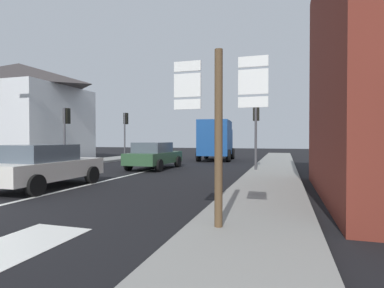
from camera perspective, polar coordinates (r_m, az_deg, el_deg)
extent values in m
plane|color=black|center=(16.27, -7.89, -4.92)|extent=(80.00, 80.00, 0.00)
cube|color=gray|center=(12.81, 14.44, -6.22)|extent=(2.26, 44.00, 0.14)
cube|color=gray|center=(18.26, -28.84, -4.17)|extent=(2.26, 44.00, 0.14)
cube|color=silver|center=(12.77, -15.47, -6.53)|extent=(0.16, 12.00, 0.01)
cube|color=silver|center=(5.66, -29.99, -16.15)|extent=(1.20, 2.20, 0.01)
cube|color=silver|center=(26.74, -29.52, 3.15)|extent=(8.74, 6.86, 5.50)
pyramid|color=#383333|center=(27.15, -29.58, 10.99)|extent=(9.18, 7.21, 1.91)
cube|color=silver|center=(29.68, -23.84, -1.67)|extent=(5.25, 1.20, 0.70)
cube|color=beige|center=(11.50, -25.63, -4.34)|extent=(1.75, 4.20, 0.60)
cube|color=#47515B|center=(11.28, -26.51, -1.52)|extent=(1.55, 2.10, 0.55)
cylinder|color=black|center=(13.11, -24.45, -5.01)|extent=(0.22, 0.64, 0.64)
cylinder|color=black|center=(12.03, -18.15, -5.50)|extent=(0.22, 0.64, 0.64)
cylinder|color=black|center=(9.96, -27.16, -6.89)|extent=(0.22, 0.64, 0.64)
cube|color=#2D5133|center=(17.13, -6.99, -2.55)|extent=(1.82, 4.23, 0.60)
cube|color=#47515B|center=(16.87, -7.35, -0.64)|extent=(1.59, 2.13, 0.55)
cylinder|color=black|center=(18.74, -7.69, -3.17)|extent=(0.23, 0.64, 0.64)
cylinder|color=black|center=(18.05, -2.66, -3.32)|extent=(0.23, 0.64, 0.64)
cylinder|color=black|center=(16.35, -11.78, -3.78)|extent=(0.23, 0.64, 0.64)
cylinder|color=black|center=(15.56, -6.15, -4.00)|extent=(0.23, 0.64, 0.64)
cube|color=#19478C|center=(23.23, 4.35, 1.16)|extent=(2.48, 3.86, 2.60)
cube|color=#19478C|center=(25.71, 5.14, 0.47)|extent=(2.18, 1.46, 2.00)
cube|color=#47515B|center=(25.76, 5.15, 2.25)|extent=(1.76, 0.24, 0.70)
cylinder|color=black|center=(25.85, 2.70, -1.74)|extent=(0.35, 0.92, 0.90)
cylinder|color=black|center=(25.57, 7.57, -1.78)|extent=(0.35, 0.92, 0.90)
cylinder|color=black|center=(22.51, 1.23, -2.14)|extent=(0.35, 0.92, 0.90)
cylinder|color=black|center=(22.19, 6.82, -2.19)|extent=(0.35, 0.92, 0.90)
cylinder|color=brown|center=(5.28, 4.97, 0.30)|extent=(0.14, 0.14, 3.20)
cube|color=white|center=(5.63, -0.87, 14.30)|extent=(0.50, 0.03, 0.18)
cube|color=black|center=(5.65, -0.81, 14.25)|extent=(0.43, 0.01, 0.13)
cube|color=white|center=(5.56, -0.87, 10.89)|extent=(0.50, 0.03, 0.42)
cube|color=black|center=(5.58, -0.81, 10.85)|extent=(0.43, 0.01, 0.32)
cube|color=white|center=(5.52, -0.87, 7.41)|extent=(0.50, 0.03, 0.18)
cube|color=black|center=(5.53, -0.81, 7.38)|extent=(0.43, 0.01, 0.13)
cube|color=white|center=(5.40, 11.34, 14.85)|extent=(0.50, 0.03, 0.18)
cube|color=black|center=(5.42, 11.36, 14.81)|extent=(0.43, 0.01, 0.13)
cube|color=white|center=(5.33, 11.33, 11.31)|extent=(0.50, 0.03, 0.42)
cube|color=black|center=(5.35, 11.35, 11.27)|extent=(0.43, 0.01, 0.32)
cube|color=white|center=(5.28, 11.32, 7.67)|extent=(0.50, 0.03, 0.18)
cube|color=black|center=(5.30, 11.34, 7.65)|extent=(0.43, 0.01, 0.13)
cylinder|color=#47474C|center=(19.16, -22.68, 1.07)|extent=(0.12, 0.12, 3.45)
cube|color=black|center=(19.36, -22.32, 4.85)|extent=(0.30, 0.28, 0.90)
sphere|color=#360303|center=(19.49, -22.07, 5.62)|extent=(0.18, 0.18, 0.18)
sphere|color=orange|center=(19.47, -22.06, 4.80)|extent=(0.18, 0.18, 0.18)
sphere|color=black|center=(19.45, -22.06, 3.98)|extent=(0.18, 0.18, 0.18)
cylinder|color=#47474C|center=(15.44, 11.80, 1.21)|extent=(0.12, 0.12, 3.47)
cube|color=black|center=(15.70, 11.88, 5.91)|extent=(0.30, 0.28, 0.90)
sphere|color=#360303|center=(15.86, 11.93, 6.83)|extent=(0.18, 0.18, 0.18)
sphere|color=orange|center=(15.84, 11.93, 5.83)|extent=(0.18, 0.18, 0.18)
sphere|color=black|center=(15.82, 11.92, 4.82)|extent=(0.18, 0.18, 0.18)
cylinder|color=#47474C|center=(24.92, -12.45, 1.41)|extent=(0.12, 0.12, 3.75)
cube|color=black|center=(25.15, -12.23, 4.66)|extent=(0.30, 0.28, 0.90)
sphere|color=#360303|center=(25.29, -12.08, 5.25)|extent=(0.18, 0.18, 0.18)
sphere|color=orange|center=(25.27, -12.08, 4.62)|extent=(0.18, 0.18, 0.18)
sphere|color=black|center=(25.25, -12.08, 3.98)|extent=(0.18, 0.18, 0.18)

